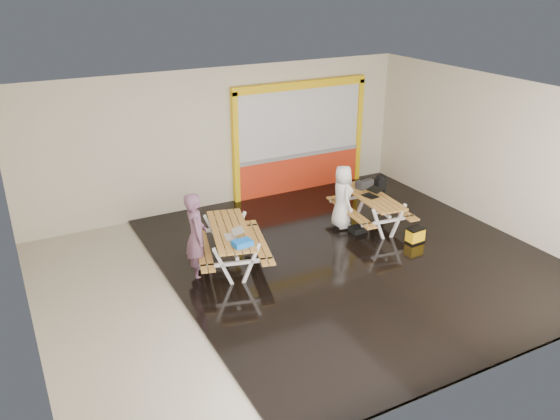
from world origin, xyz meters
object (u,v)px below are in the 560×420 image
dark_case (358,229)px  toolbox (364,184)px  picnic_table_right (371,203)px  picnic_table_left (231,238)px  person_right (342,196)px  fluke_bag (415,235)px  blue_pouch (242,243)px  backpack (380,185)px  laptop_left (233,235)px  laptop_right (372,194)px  person_left (196,236)px

dark_case → toolbox: bearing=48.0°
picnic_table_right → picnic_table_left: bearing=-176.3°
person_right → fluke_bag: size_ratio=3.54×
blue_pouch → backpack: 4.75m
backpack → laptop_left: bearing=-164.7°
laptop_right → dark_case: (-0.47, -0.19, -0.73)m
picnic_table_right → laptop_left: bearing=-171.1°
person_left → laptop_right: person_left is taller
picnic_table_right → fluke_bag: (0.33, -1.21, -0.39)m
blue_pouch → picnic_table_left: bearing=83.9°
blue_pouch → backpack: size_ratio=0.72×
blue_pouch → dark_case: size_ratio=0.97×
toolbox → fluke_bag: 1.86m
picnic_table_left → picnic_table_right: size_ratio=1.12×
picnic_table_right → toolbox: toolbox is taller
picnic_table_left → laptop_right: bearing=3.6°
person_right → blue_pouch: person_right is taller
picnic_table_left → laptop_left: bearing=-103.4°
fluke_bag → picnic_table_left: bearing=166.2°
toolbox → fluke_bag: (0.18, -1.72, -0.68)m
picnic_table_left → person_left: person_left is taller
picnic_table_left → fluke_bag: bearing=-13.8°
laptop_left → picnic_table_right: bearing=8.9°
picnic_table_left → backpack: bearing=11.4°
toolbox → backpack: size_ratio=0.95×
laptop_left → blue_pouch: (0.00, -0.42, 0.00)m
laptop_left → dark_case: 3.37m
blue_pouch → toolbox: (3.89, 1.51, 0.01)m
person_right → fluke_bag: 1.85m
person_left → laptop_left: person_left is taller
picnic_table_left → backpack: backpack is taller
toolbox → fluke_bag: bearing=-84.0°
person_left → backpack: size_ratio=3.62×
picnic_table_right → laptop_right: bearing=-127.1°
laptop_left → blue_pouch: bearing=-89.8°
laptop_left → fluke_bag: (4.07, -0.63, -0.66)m
picnic_table_right → toolbox: (0.15, 0.50, 0.28)m
picnic_table_right → blue_pouch: size_ratio=5.94×
picnic_table_right → blue_pouch: bearing=-165.0°
backpack → dark_case: bearing=-145.2°
toolbox → backpack: bearing=13.5°
toolbox → backpack: (0.57, 0.14, -0.17)m
laptop_left → toolbox: (3.89, 1.09, 0.02)m
dark_case → person_right: bearing=117.8°
fluke_bag → laptop_left: bearing=171.2°
person_left → backpack: bearing=-66.9°
dark_case → fluke_bag: 1.30m
laptop_right → picnic_table_left: bearing=-176.4°
person_left → dark_case: bearing=-75.8°
dark_case → person_left: bearing=-178.7°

